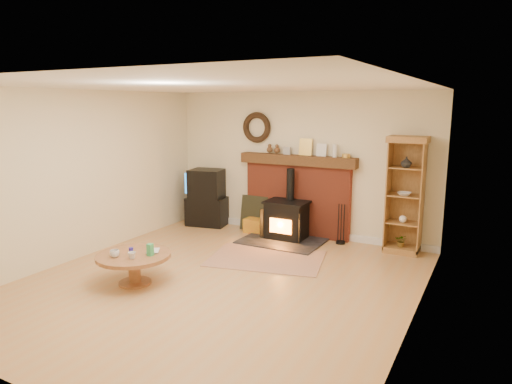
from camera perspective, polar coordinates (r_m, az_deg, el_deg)
The scene contains 11 objects.
ground at distance 6.31m, azimuth -4.75°, elevation -11.26°, with size 5.50×5.50×0.00m, color tan.
room_shell at distance 5.97m, azimuth -4.66°, elevation 4.53°, with size 5.02×5.52×2.61m.
chimney_breast at distance 8.35m, azimuth 5.15°, elevation 0.00°, with size 2.20×0.22×1.78m.
wood_stove at distance 8.12m, azimuth 3.75°, elevation -3.67°, with size 1.40×1.00×1.26m.
area_rug at distance 7.20m, azimuth 1.29°, elevation -8.31°, with size 1.73×1.19×0.01m, color brown.
tv_unit at distance 9.11m, azimuth -6.13°, elevation -0.81°, with size 0.85×0.67×1.12m.
curio_cabinet at distance 7.68m, azimuth 18.14°, elevation -0.36°, with size 0.61×0.44×1.89m.
firelog_box at distance 8.56m, azimuth 0.03°, elevation -4.27°, with size 0.43×0.27×0.27m, color yellow.
leaning_painting at distance 8.70m, azimuth -0.25°, elevation -2.67°, with size 0.56×0.03×0.67m, color black.
fire_tools at distance 8.05m, azimuth 10.54°, elevation -5.45°, with size 0.16×0.16×0.70m.
coffee_table at distance 6.35m, azimuth -15.03°, elevation -8.16°, with size 0.99×0.99×0.58m.
Camera 1 is at (3.20, -4.88, 2.38)m, focal length 32.00 mm.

